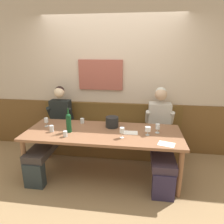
{
  "coord_description": "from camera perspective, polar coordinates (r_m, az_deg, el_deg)",
  "views": [
    {
      "loc": [
        0.53,
        -2.68,
        1.92
      ],
      "look_at": [
        0.09,
        0.44,
        0.95
      ],
      "focal_mm": 32.72,
      "sensor_mm": 36.0,
      "label": 1
    }
  ],
  "objects": [
    {
      "name": "ground_plane",
      "position": [
        3.34,
        -2.76,
        -18.11
      ],
      "size": [
        6.8,
        6.8,
        0.02
      ],
      "primitive_type": "cube",
      "color": "#967650",
      "rests_on": "ground"
    },
    {
      "name": "room_wall_back",
      "position": [
        3.84,
        -0.09,
        9.41
      ],
      "size": [
        6.8,
        0.12,
        2.8
      ],
      "color": "#C6B29C",
      "rests_on": "ground"
    },
    {
      "name": "wood_wainscot_panel",
      "position": [
        4.02,
        -0.16,
        -3.93
      ],
      "size": [
        6.8,
        0.03,
        0.94
      ],
      "primitive_type": "cube",
      "color": "brown",
      "rests_on": "ground"
    },
    {
      "name": "wall_bench",
      "position": [
        3.9,
        -0.59,
        -7.64
      ],
      "size": [
        2.63,
        0.42,
        0.94
      ],
      "color": "brown",
      "rests_on": "ground"
    },
    {
      "name": "dining_table",
      "position": [
        3.11,
        -2.53,
        -6.68
      ],
      "size": [
        2.33,
        0.89,
        0.73
      ],
      "color": "brown",
      "rests_on": "ground"
    },
    {
      "name": "person_center_left_seat",
      "position": [
        3.67,
        -16.06,
        -4.42
      ],
      "size": [
        0.47,
        1.31,
        1.28
      ],
      "color": "#263034",
      "rests_on": "ground"
    },
    {
      "name": "person_left_seat",
      "position": [
        3.41,
        13.4,
        -5.46
      ],
      "size": [
        0.49,
        1.31,
        1.3
      ],
      "color": "#2B243F",
      "rests_on": "ground"
    },
    {
      "name": "ice_bucket",
      "position": [
        3.23,
        0.02,
        -2.8
      ],
      "size": [
        0.2,
        0.2,
        0.17
      ],
      "primitive_type": "cylinder",
      "color": "black",
      "rests_on": "dining_table"
    },
    {
      "name": "wine_bottle_green_tall",
      "position": [
        3.08,
        -12.02,
        -2.78
      ],
      "size": [
        0.08,
        0.08,
        0.37
      ],
      "color": "#124221",
      "rests_on": "dining_table"
    },
    {
      "name": "wine_glass_center_rear",
      "position": [
        3.42,
        -17.91,
        -2.27
      ],
      "size": [
        0.07,
        0.07,
        0.14
      ],
      "color": "silver",
      "rests_on": "dining_table"
    },
    {
      "name": "wine_glass_right_end",
      "position": [
        2.97,
        9.97,
        -4.81
      ],
      "size": [
        0.08,
        0.08,
        0.13
      ],
      "color": "silver",
      "rests_on": "dining_table"
    },
    {
      "name": "wine_glass_left_end",
      "position": [
        3.08,
        12.64,
        -4.11
      ],
      "size": [
        0.07,
        0.07,
        0.14
      ],
      "color": "silver",
      "rests_on": "dining_table"
    },
    {
      "name": "wine_glass_near_bucket",
      "position": [
        2.84,
        2.82,
        -5.27
      ],
      "size": [
        0.07,
        0.07,
        0.15
      ],
      "color": "silver",
      "rests_on": "dining_table"
    },
    {
      "name": "water_tumbler_left",
      "position": [
        2.97,
        -12.93,
        -5.97
      ],
      "size": [
        0.06,
        0.06,
        0.08
      ],
      "primitive_type": "cylinder",
      "color": "silver",
      "rests_on": "dining_table"
    },
    {
      "name": "water_tumbler_center",
      "position": [
        3.19,
        -16.52,
        -4.47
      ],
      "size": [
        0.06,
        0.06,
        0.1
      ],
      "primitive_type": "cylinder",
      "color": "silver",
      "rests_on": "dining_table"
    },
    {
      "name": "water_tumbler_right",
      "position": [
        3.44,
        -8.3,
        -2.44
      ],
      "size": [
        0.07,
        0.07,
        0.08
      ],
      "primitive_type": "cylinder",
      "color": "silver",
      "rests_on": "dining_table"
    },
    {
      "name": "tasting_sheet_left_guest",
      "position": [
        3.05,
        5.21,
        -5.77
      ],
      "size": [
        0.22,
        0.16,
        0.0
      ],
      "primitive_type": "cube",
      "rotation": [
        0.0,
        0.0,
        0.03
      ],
      "color": "white",
      "rests_on": "dining_table"
    },
    {
      "name": "tasting_sheet_right_guest",
      "position": [
        2.78,
        14.97,
        -8.65
      ],
      "size": [
        0.24,
        0.2,
        0.0
      ],
      "primitive_type": "cube",
      "rotation": [
        0.0,
        0.0,
        -0.29
      ],
      "color": "white",
      "rests_on": "dining_table"
    }
  ]
}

